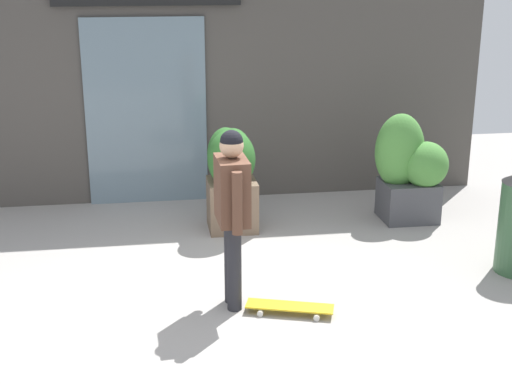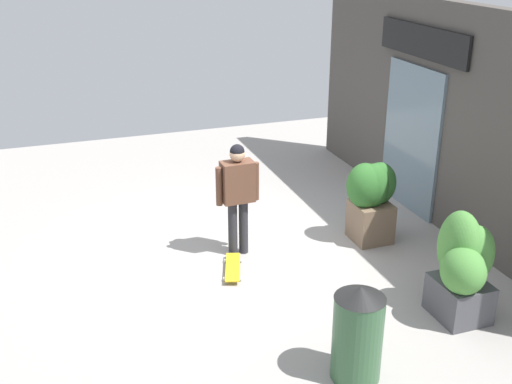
{
  "view_description": "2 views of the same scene",
  "coord_description": "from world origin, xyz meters",
  "px_view_note": "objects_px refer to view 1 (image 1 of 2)",
  "views": [
    {
      "loc": [
        -0.63,
        -6.05,
        2.97
      ],
      "look_at": [
        0.31,
        0.04,
        1.01
      ],
      "focal_mm": 50.59,
      "sensor_mm": 36.0,
      "label": 1
    },
    {
      "loc": [
        7.66,
        -2.53,
        4.24
      ],
      "look_at": [
        0.31,
        0.04,
        1.01
      ],
      "focal_mm": 44.03,
      "sensor_mm": 36.0,
      "label": 2
    }
  ],
  "objects_px": {
    "skateboard": "(290,307)",
    "planter_box_left": "(409,166)",
    "skateboarder": "(232,201)",
    "planter_box_right": "(231,170)"
  },
  "relations": [
    {
      "from": "skateboard",
      "to": "planter_box_left",
      "type": "height_order",
      "value": "planter_box_left"
    },
    {
      "from": "skateboarder",
      "to": "planter_box_right",
      "type": "relative_size",
      "value": 1.35
    },
    {
      "from": "skateboarder",
      "to": "planter_box_left",
      "type": "height_order",
      "value": "skateboarder"
    },
    {
      "from": "skateboarder",
      "to": "planter_box_right",
      "type": "xyz_separation_m",
      "value": [
        0.22,
        1.96,
        -0.28
      ]
    },
    {
      "from": "skateboarder",
      "to": "planter_box_left",
      "type": "bearing_deg",
      "value": 37.93
    },
    {
      "from": "skateboarder",
      "to": "planter_box_right",
      "type": "distance_m",
      "value": 1.99
    },
    {
      "from": "skateboard",
      "to": "planter_box_right",
      "type": "bearing_deg",
      "value": 114.92
    },
    {
      "from": "skateboarder",
      "to": "planter_box_left",
      "type": "xyz_separation_m",
      "value": [
        2.36,
        1.99,
        -0.33
      ]
    },
    {
      "from": "planter_box_right",
      "to": "skateboard",
      "type": "bearing_deg",
      "value": -83.34
    },
    {
      "from": "planter_box_right",
      "to": "skateboarder",
      "type": "bearing_deg",
      "value": -96.42
    }
  ]
}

